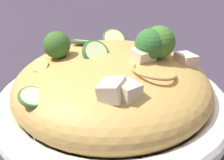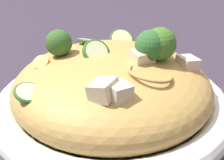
% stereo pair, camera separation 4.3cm
% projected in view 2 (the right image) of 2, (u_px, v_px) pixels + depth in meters
% --- Properties ---
extents(ground_plane, '(3.00, 3.00, 0.00)m').
position_uv_depth(ground_plane, '(112.00, 126.00, 0.46)').
color(ground_plane, '#322938').
extents(serving_bowl, '(0.34, 0.34, 0.06)m').
position_uv_depth(serving_bowl, '(112.00, 109.00, 0.45)').
color(serving_bowl, white).
rests_on(serving_bowl, ground_plane).
extents(noodle_heap, '(0.28, 0.28, 0.10)m').
position_uv_depth(noodle_heap, '(112.00, 86.00, 0.43)').
color(noodle_heap, '#B68E48').
rests_on(noodle_heap, serving_bowl).
extents(broccoli_florets, '(0.18, 0.12, 0.05)m').
position_uv_depth(broccoli_florets, '(131.00, 45.00, 0.40)').
color(broccoli_florets, '#9CBB73').
rests_on(broccoli_florets, serving_bowl).
extents(carrot_coins, '(0.19, 0.06, 0.03)m').
position_uv_depth(carrot_coins, '(125.00, 54.00, 0.43)').
color(carrot_coins, orange).
rests_on(carrot_coins, serving_bowl).
extents(zucchini_slices, '(0.21, 0.18, 0.05)m').
position_uv_depth(zucchini_slices, '(93.00, 50.00, 0.45)').
color(zucchini_slices, beige).
rests_on(zucchini_slices, serving_bowl).
extents(chicken_chunks, '(0.17, 0.09, 0.04)m').
position_uv_depth(chicken_chunks, '(138.00, 75.00, 0.37)').
color(chicken_chunks, beige).
rests_on(chicken_chunks, serving_bowl).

